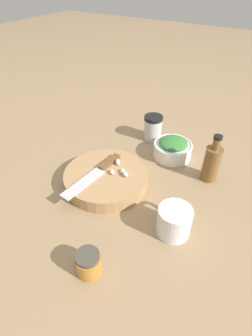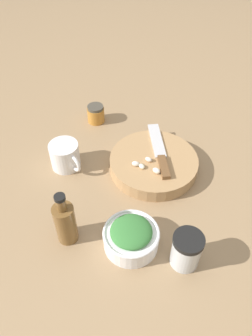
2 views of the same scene
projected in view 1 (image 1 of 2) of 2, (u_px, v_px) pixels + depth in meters
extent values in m
plane|color=#997A56|center=(143.00, 180.00, 0.84)|extent=(5.00, 5.00, 0.00)
cylinder|color=tan|center=(106.00, 178.00, 0.81)|extent=(0.26, 0.26, 0.04)
cube|color=brown|center=(109.00, 162.00, 0.83)|extent=(0.09, 0.03, 0.01)
cube|color=silver|center=(83.00, 183.00, 0.76)|extent=(0.16, 0.05, 0.01)
ellipsoid|color=#F1DCC9|center=(112.00, 172.00, 0.79)|extent=(0.02, 0.02, 0.01)
ellipsoid|color=white|center=(125.00, 174.00, 0.78)|extent=(0.02, 0.03, 0.02)
ellipsoid|color=silver|center=(118.00, 162.00, 0.83)|extent=(0.03, 0.03, 0.02)
ellipsoid|color=silver|center=(123.00, 171.00, 0.80)|extent=(0.02, 0.02, 0.01)
cylinder|color=white|center=(172.00, 150.00, 0.92)|extent=(0.13, 0.13, 0.05)
torus|color=white|center=(173.00, 145.00, 0.91)|extent=(0.14, 0.14, 0.01)
ellipsoid|color=#387A38|center=(173.00, 143.00, 0.90)|extent=(0.10, 0.10, 0.03)
cylinder|color=silver|center=(153.00, 129.00, 1.00)|extent=(0.07, 0.07, 0.08)
cylinder|color=black|center=(154.00, 118.00, 0.97)|extent=(0.07, 0.07, 0.01)
cylinder|color=white|center=(174.00, 221.00, 0.66)|extent=(0.09, 0.09, 0.08)
torus|color=white|center=(172.00, 207.00, 0.69)|extent=(0.05, 0.04, 0.05)
cylinder|color=#BC7A2D|center=(89.00, 264.00, 0.58)|extent=(0.06, 0.06, 0.05)
cylinder|color=#474238|center=(87.00, 256.00, 0.56)|extent=(0.05, 0.05, 0.01)
cylinder|color=brown|center=(211.00, 164.00, 0.81)|extent=(0.05, 0.05, 0.11)
cylinder|color=brown|center=(216.00, 144.00, 0.76)|extent=(0.02, 0.02, 0.04)
cylinder|color=black|center=(218.00, 137.00, 0.75)|extent=(0.03, 0.03, 0.01)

